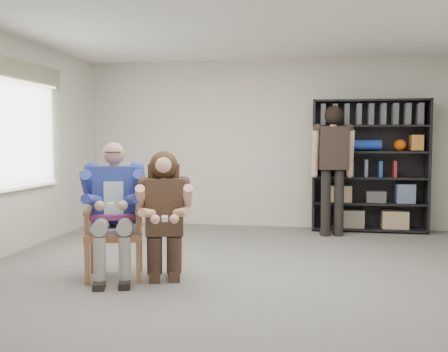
% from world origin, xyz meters
% --- Properties ---
extents(room_shell, '(6.00, 7.00, 2.80)m').
position_xyz_m(room_shell, '(0.00, 0.00, 1.40)').
color(room_shell, beige).
rests_on(room_shell, ground).
extents(floor, '(6.00, 7.00, 0.01)m').
position_xyz_m(floor, '(0.00, 0.00, 0.00)').
color(floor, '#5E5C58').
rests_on(floor, ground).
extents(window_left, '(0.16, 2.00, 1.75)m').
position_xyz_m(window_left, '(-2.95, 1.00, 1.63)').
color(window_left, white).
rests_on(window_left, room_shell).
extents(armchair, '(0.80, 0.79, 1.12)m').
position_xyz_m(armchair, '(-1.26, -0.09, 0.56)').
color(armchair, '#996340').
rests_on(armchair, floor).
extents(seated_man, '(0.85, 1.02, 1.45)m').
position_xyz_m(seated_man, '(-1.26, -0.09, 0.73)').
color(seated_man, navy).
rests_on(seated_man, floor).
extents(kneeling_woman, '(0.80, 1.02, 1.33)m').
position_xyz_m(kneeling_woman, '(-0.68, -0.21, 0.67)').
color(kneeling_woman, '#34231B').
rests_on(kneeling_woman, floor).
extents(bookshelf, '(1.80, 0.38, 2.10)m').
position_xyz_m(bookshelf, '(1.70, 3.28, 1.05)').
color(bookshelf, black).
rests_on(bookshelf, floor).
extents(standing_man, '(0.65, 0.42, 1.95)m').
position_xyz_m(standing_man, '(1.11, 2.76, 0.98)').
color(standing_man, black).
rests_on(standing_man, floor).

